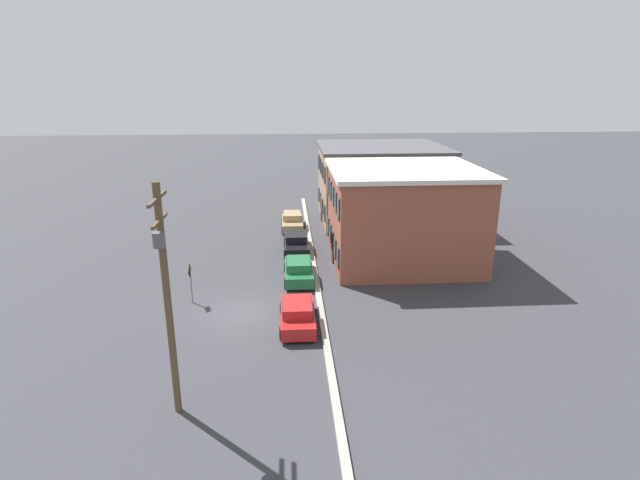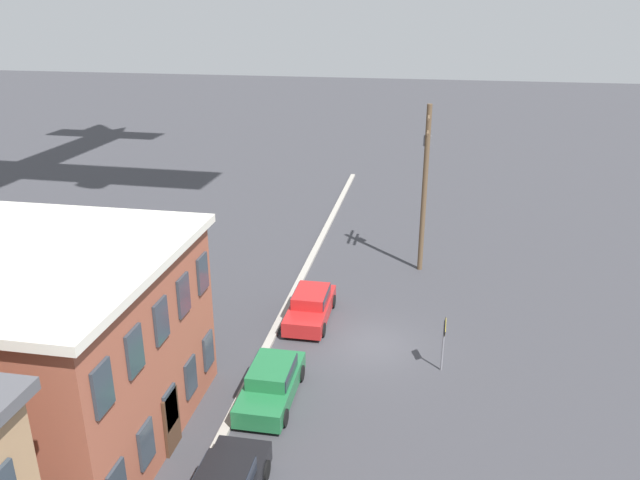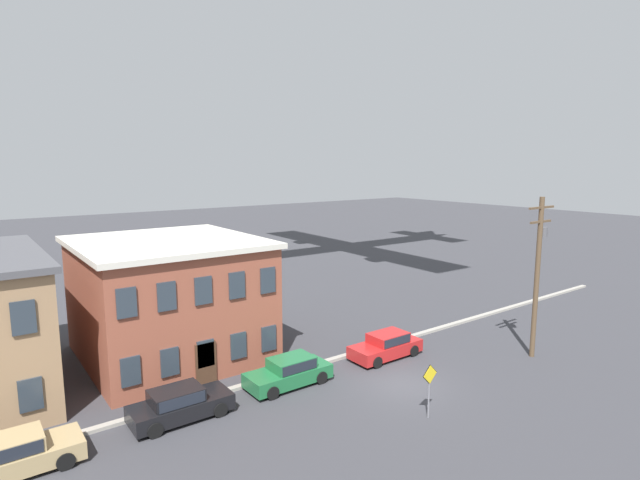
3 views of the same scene
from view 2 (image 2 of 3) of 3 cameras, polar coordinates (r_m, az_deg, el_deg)
The scene contains 7 objects.
ground_plane at distance 28.30m, azimuth 4.71°, elevation -9.45°, with size 200.00×200.00×0.00m, color #38383D.
kerb_strip at distance 28.94m, azimuth -4.28°, elevation -8.51°, with size 56.00×0.36×0.16m, color #9E998E.
apartment_midblock at distance 23.52m, azimuth -25.43°, elevation -8.80°, with size 9.75×10.53×6.86m.
car_green at distance 24.46m, azimuth -4.48°, elevation -12.77°, with size 4.40×1.92×1.43m.
car_red at distance 29.90m, azimuth -0.87°, elevation -5.95°, with size 4.40×1.92×1.43m.
caution_sign at distance 26.06m, azimuth 11.28°, elevation -8.53°, with size 0.91×0.08×2.48m.
utility_pole at distance 34.32m, azimuth 9.58°, elevation 5.42°, with size 2.40×0.44×9.32m.
Camera 2 is at (-24.28, -2.09, 14.38)m, focal length 35.00 mm.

